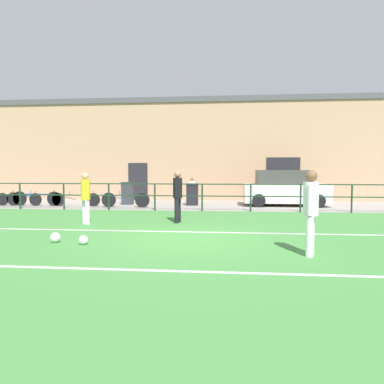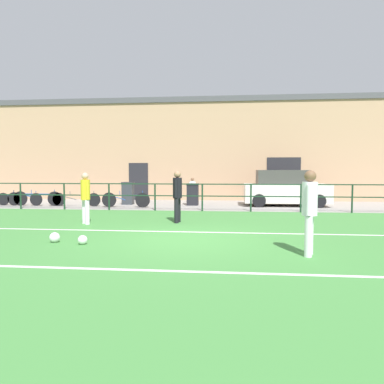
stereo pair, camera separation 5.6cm
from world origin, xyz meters
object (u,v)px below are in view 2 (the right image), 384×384
object	(u,v)px
player_goalkeeper	(177,193)
trash_bin_0	(193,194)
soccer_ball_match	(83,240)
bicycle_parked_0	(37,198)
player_winger	(310,207)
soccer_ball_spare	(55,237)
player_striker	(85,195)
bicycle_parked_3	(76,199)
bicycle_parked_2	(19,199)
spectator_child	(192,188)
parked_car_red	(285,189)
bicycle_parked_4	(126,200)
trash_bin_1	(128,193)

from	to	relation	value
player_goalkeeper	trash_bin_0	world-z (taller)	player_goalkeeper
soccer_ball_match	bicycle_parked_0	xyz separation A→B (m)	(-5.64, 8.10, 0.27)
player_winger	soccer_ball_spare	size ratio (longest dim) A/B	7.18
soccer_ball_spare	bicycle_parked_0	world-z (taller)	bicycle_parked_0
player_striker	bicycle_parked_3	distance (m)	5.74
player_goalkeeper	bicycle_parked_2	size ratio (longest dim) A/B	0.75
soccer_ball_match	spectator_child	xyz separation A→B (m)	(1.48, 10.64, 0.64)
player_striker	player_winger	world-z (taller)	player_winger
soccer_ball_match	trash_bin_0	size ratio (longest dim) A/B	0.20
bicycle_parked_0	player_goalkeeper	bearing A→B (deg)	-31.46
player_winger	bicycle_parked_2	distance (m)	14.42
soccer_ball_match	parked_car_red	bearing A→B (deg)	57.41
player_winger	trash_bin_0	bearing A→B (deg)	-143.64
bicycle_parked_4	trash_bin_1	distance (m)	1.38
player_striker	player_winger	xyz separation A→B (m)	(6.13, -3.57, 0.05)
bicycle_parked_4	trash_bin_1	size ratio (longest dim) A/B	2.03
player_striker	soccer_ball_spare	size ratio (longest dim) A/B	6.83
bicycle_parked_2	trash_bin_1	distance (m)	5.10
trash_bin_0	player_striker	bearing A→B (deg)	-114.57
bicycle_parked_2	bicycle_parked_0	bearing A→B (deg)	0.00
player_goalkeeper	bicycle_parked_2	distance (m)	9.40
soccer_ball_match	bicycle_parked_0	size ratio (longest dim) A/B	0.09
bicycle_parked_4	player_winger	bearing A→B (deg)	-53.42
player_winger	bicycle_parked_3	distance (m)	12.29
player_goalkeeper	bicycle_parked_4	distance (m)	5.23
soccer_ball_match	bicycle_parked_3	distance (m)	8.92
player_striker	parked_car_red	world-z (taller)	parked_car_red
player_striker	bicycle_parked_0	distance (m)	6.81
player_striker	bicycle_parked_0	world-z (taller)	player_striker
soccer_ball_spare	bicycle_parked_0	distance (m)	9.33
trash_bin_0	trash_bin_1	xyz separation A→B (m)	(-3.21, 0.08, 0.02)
soccer_ball_spare	parked_car_red	distance (m)	11.48
bicycle_parked_3	trash_bin_1	world-z (taller)	trash_bin_1
player_winger	soccer_ball_match	bearing A→B (deg)	-79.02
player_striker	soccer_ball_spare	xyz separation A→B (m)	(0.40, -2.85, -0.81)
soccer_ball_spare	bicycle_parked_2	xyz separation A→B (m)	(-5.78, 7.95, 0.22)
soccer_ball_match	soccer_ball_spare	world-z (taller)	soccer_ball_spare
trash_bin_0	trash_bin_1	world-z (taller)	trash_bin_1
player_goalkeeper	player_winger	world-z (taller)	player_winger
spectator_child	player_striker	bearing A→B (deg)	50.87
soccer_ball_spare	bicycle_parked_4	bearing A→B (deg)	93.95
player_striker	soccer_ball_spare	world-z (taller)	player_striker
player_goalkeeper	parked_car_red	distance (m)	7.22
soccer_ball_match	parked_car_red	xyz separation A→B (m)	(6.01, 9.40, 0.71)
trash_bin_0	bicycle_parked_0	bearing A→B (deg)	-171.99
player_goalkeeper	spectator_child	distance (m)	7.03
parked_car_red	bicycle_parked_2	size ratio (longest dim) A/B	1.73
player_winger	soccer_ball_match	xyz separation A→B (m)	(-4.97, 0.56, -0.87)
bicycle_parked_2	trash_bin_0	size ratio (longest dim) A/B	2.16
bicycle_parked_0	trash_bin_0	world-z (taller)	trash_bin_0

